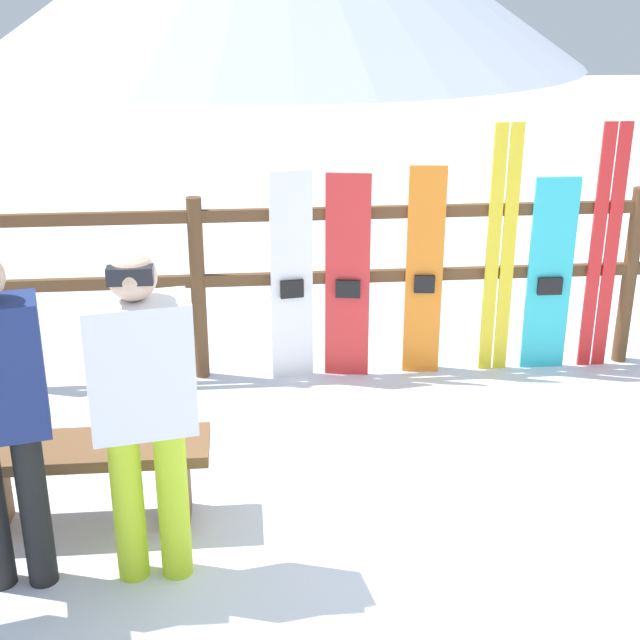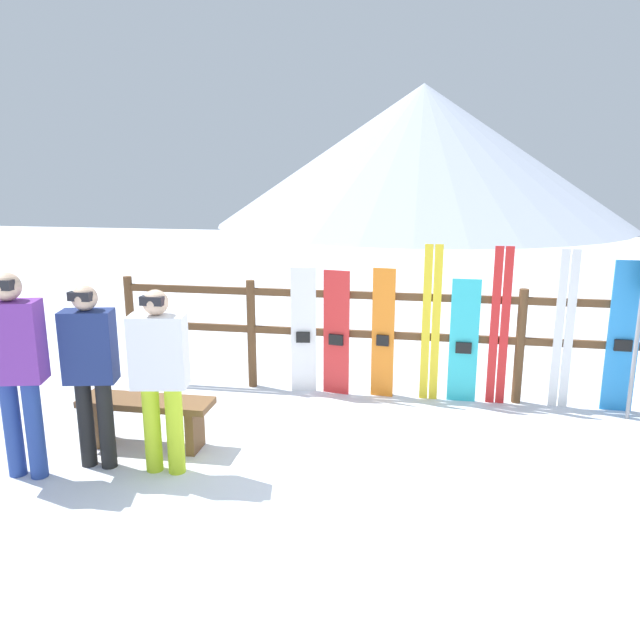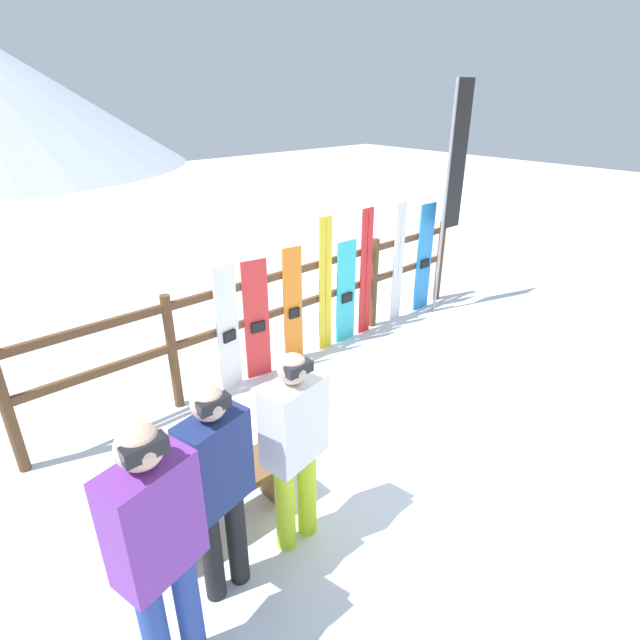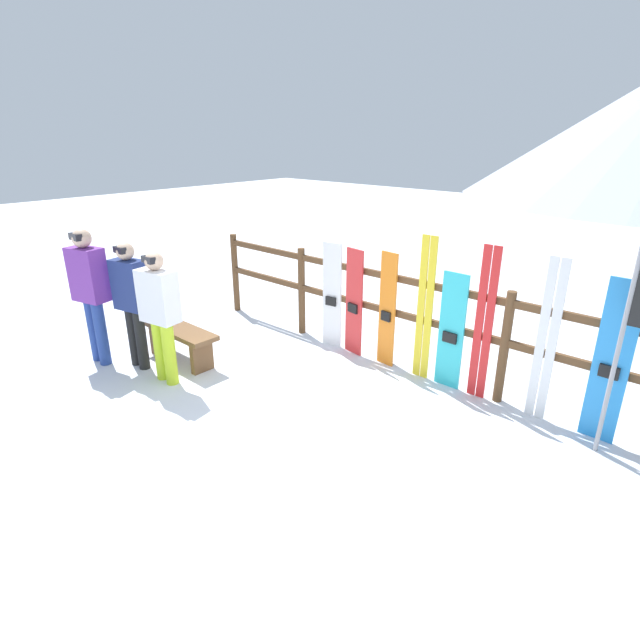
# 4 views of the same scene
# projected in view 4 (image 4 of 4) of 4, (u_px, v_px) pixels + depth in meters

# --- Properties ---
(ground_plane) EXTENTS (40.00, 40.00, 0.00)m
(ground_plane) POSITION_uv_depth(u_px,v_px,m) (261.00, 431.00, 4.94)
(ground_plane) COLOR white
(fence) EXTENTS (6.05, 0.10, 1.26)m
(fence) POSITION_uv_depth(u_px,v_px,m) (388.00, 306.00, 6.17)
(fence) COLOR brown
(fence) RESTS_ON ground
(bench) EXTENTS (1.22, 0.36, 0.46)m
(bench) POSITION_uv_depth(u_px,v_px,m) (179.00, 337.00, 6.35)
(bench) COLOR brown
(bench) RESTS_ON ground
(person_navy) EXTENTS (0.45, 0.31, 1.58)m
(person_navy) POSITION_uv_depth(u_px,v_px,m) (132.00, 297.00, 5.99)
(person_navy) COLOR black
(person_navy) RESTS_ON ground
(person_white) EXTENTS (0.48, 0.32, 1.56)m
(person_white) POSITION_uv_depth(u_px,v_px,m) (160.00, 310.00, 5.63)
(person_white) COLOR #B7D826
(person_white) RESTS_ON ground
(person_purple) EXTENTS (0.49, 0.34, 1.71)m
(person_purple) POSITION_uv_depth(u_px,v_px,m) (90.00, 288.00, 6.08)
(person_purple) COLOR navy
(person_purple) RESTS_ON ground
(snowboard_white) EXTENTS (0.28, 0.09, 1.44)m
(snowboard_white) POSITION_uv_depth(u_px,v_px,m) (332.00, 296.00, 6.68)
(snowboard_white) COLOR white
(snowboard_white) RESTS_ON ground
(snowboard_red) EXTENTS (0.30, 0.09, 1.41)m
(snowboard_red) POSITION_uv_depth(u_px,v_px,m) (354.00, 303.00, 6.45)
(snowboard_red) COLOR red
(snowboard_red) RESTS_ON ground
(snowboard_orange) EXTENTS (0.25, 0.08, 1.45)m
(snowboard_orange) POSITION_uv_depth(u_px,v_px,m) (387.00, 310.00, 6.12)
(snowboard_orange) COLOR orange
(snowboard_orange) RESTS_ON ground
(ski_pair_yellow) EXTENTS (0.20, 0.02, 1.72)m
(ski_pair_yellow) POSITION_uv_depth(u_px,v_px,m) (425.00, 309.00, 5.76)
(ski_pair_yellow) COLOR yellow
(ski_pair_yellow) RESTS_ON ground
(snowboard_cyan) EXTENTS (0.31, 0.06, 1.36)m
(snowboard_cyan) POSITION_uv_depth(u_px,v_px,m) (451.00, 332.00, 5.60)
(snowboard_cyan) COLOR #2DBFCC
(snowboard_cyan) RESTS_ON ground
(ski_pair_red) EXTENTS (0.19, 0.02, 1.71)m
(ski_pair_red) POSITION_uv_depth(u_px,v_px,m) (484.00, 324.00, 5.31)
(ski_pair_red) COLOR red
(ski_pair_red) RESTS_ON ground
(ski_pair_white) EXTENTS (0.20, 0.02, 1.70)m
(ski_pair_white) POSITION_uv_depth(u_px,v_px,m) (547.00, 341.00, 4.91)
(ski_pair_white) COLOR white
(ski_pair_white) RESTS_ON ground
(snowboard_blue) EXTENTS (0.31, 0.06, 1.60)m
(snowboard_blue) POSITION_uv_depth(u_px,v_px,m) (611.00, 364.00, 4.56)
(snowboard_blue) COLOR #288CE0
(snowboard_blue) RESTS_ON ground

